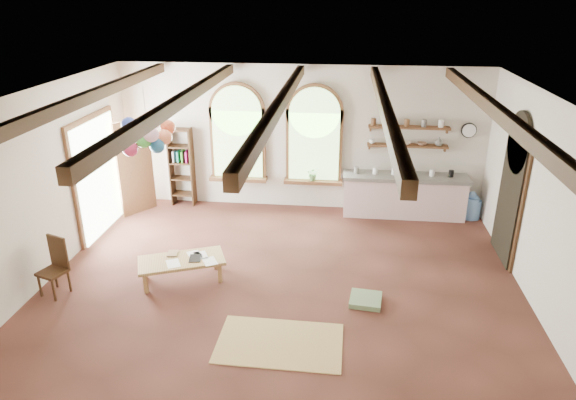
# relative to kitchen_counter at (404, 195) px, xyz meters

# --- Properties ---
(floor) EXTENTS (8.00, 8.00, 0.00)m
(floor) POSITION_rel_kitchen_counter_xyz_m (-2.30, -3.20, -0.48)
(floor) COLOR brown
(floor) RESTS_ON ground
(ceiling_beams) EXTENTS (6.20, 6.80, 0.18)m
(ceiling_beams) POSITION_rel_kitchen_counter_xyz_m (-2.30, -3.20, 2.62)
(ceiling_beams) COLOR #3C2313
(ceiling_beams) RESTS_ON ceiling
(window_left) EXTENTS (1.30, 0.28, 2.20)m
(window_left) POSITION_rel_kitchen_counter_xyz_m (-3.70, 0.23, 1.16)
(window_left) COLOR brown
(window_left) RESTS_ON floor
(window_right) EXTENTS (1.30, 0.28, 2.20)m
(window_right) POSITION_rel_kitchen_counter_xyz_m (-2.00, 0.23, 1.16)
(window_right) COLOR brown
(window_right) RESTS_ON floor
(left_doorway) EXTENTS (0.10, 1.90, 2.50)m
(left_doorway) POSITION_rel_kitchen_counter_xyz_m (-6.25, -1.40, 0.67)
(left_doorway) COLOR brown
(left_doorway) RESTS_ON floor
(right_doorway) EXTENTS (0.10, 1.30, 2.40)m
(right_doorway) POSITION_rel_kitchen_counter_xyz_m (1.65, -1.70, 0.62)
(right_doorway) COLOR black
(right_doorway) RESTS_ON floor
(kitchen_counter) EXTENTS (2.68, 0.62, 0.94)m
(kitchen_counter) POSITION_rel_kitchen_counter_xyz_m (0.00, 0.00, 0.00)
(kitchen_counter) COLOR beige
(kitchen_counter) RESTS_ON floor
(wall_shelf_lower) EXTENTS (1.70, 0.24, 0.04)m
(wall_shelf_lower) POSITION_rel_kitchen_counter_xyz_m (0.00, 0.18, 1.07)
(wall_shelf_lower) COLOR brown
(wall_shelf_lower) RESTS_ON wall_back
(wall_shelf_upper) EXTENTS (1.70, 0.24, 0.04)m
(wall_shelf_upper) POSITION_rel_kitchen_counter_xyz_m (0.00, 0.18, 1.47)
(wall_shelf_upper) COLOR brown
(wall_shelf_upper) RESTS_ON wall_back
(wall_clock) EXTENTS (0.32, 0.04, 0.32)m
(wall_clock) POSITION_rel_kitchen_counter_xyz_m (1.25, 0.25, 1.42)
(wall_clock) COLOR black
(wall_clock) RESTS_ON wall_back
(bookshelf) EXTENTS (0.53, 0.32, 1.80)m
(bookshelf) POSITION_rel_kitchen_counter_xyz_m (-5.00, 0.12, 0.42)
(bookshelf) COLOR #3C2313
(bookshelf) RESTS_ON floor
(coffee_table) EXTENTS (1.57, 1.15, 0.41)m
(coffee_table) POSITION_rel_kitchen_counter_xyz_m (-4.01, -3.22, -0.12)
(coffee_table) COLOR tan
(coffee_table) RESTS_ON floor
(side_chair) EXTENTS (0.49, 0.49, 0.98)m
(side_chair) POSITION_rel_kitchen_counter_xyz_m (-5.94, -3.85, -0.19)
(side_chair) COLOR #3C2313
(side_chair) RESTS_ON floor
(floor_mat) EXTENTS (1.78, 1.12, 0.02)m
(floor_mat) POSITION_rel_kitchen_counter_xyz_m (-2.14, -4.73, -0.47)
(floor_mat) COLOR tan
(floor_mat) RESTS_ON floor
(floor_cushion) EXTENTS (0.54, 0.54, 0.09)m
(floor_cushion) POSITION_rel_kitchen_counter_xyz_m (-0.90, -3.55, -0.43)
(floor_cushion) COLOR #6B895E
(floor_cushion) RESTS_ON floor
(water_jug_a) EXTENTS (0.32, 0.32, 0.63)m
(water_jug_a) POSITION_rel_kitchen_counter_xyz_m (1.45, 0.00, -0.21)
(water_jug_a) COLOR #5C8DC6
(water_jug_a) RESTS_ON floor
(water_jug_b) EXTENTS (0.28, 0.28, 0.55)m
(water_jug_b) POSITION_rel_kitchen_counter_xyz_m (1.52, 0.00, -0.24)
(water_jug_b) COLOR #5C8DC6
(water_jug_b) RESTS_ON floor
(balloon_cluster) EXTENTS (0.83, 0.85, 1.16)m
(balloon_cluster) POSITION_rel_kitchen_counter_xyz_m (-4.71, -2.39, 1.86)
(balloon_cluster) COLOR white
(balloon_cluster) RESTS_ON floor
(table_book) EXTENTS (0.20, 0.27, 0.02)m
(table_book) POSITION_rel_kitchen_counter_xyz_m (-4.30, -3.06, -0.06)
(table_book) COLOR olive
(table_book) RESTS_ON coffee_table
(tablet) EXTENTS (0.24, 0.31, 0.01)m
(tablet) POSITION_rel_kitchen_counter_xyz_m (-3.78, -3.17, -0.06)
(tablet) COLOR black
(tablet) RESTS_ON coffee_table
(potted_plant_left) EXTENTS (0.27, 0.23, 0.30)m
(potted_plant_left) POSITION_rel_kitchen_counter_xyz_m (-3.70, 0.12, 0.37)
(potted_plant_left) COLOR #598C4C
(potted_plant_left) RESTS_ON window_left
(potted_plant_right) EXTENTS (0.27, 0.23, 0.30)m
(potted_plant_right) POSITION_rel_kitchen_counter_xyz_m (-2.00, 0.12, 0.37)
(potted_plant_right) COLOR #598C4C
(potted_plant_right) RESTS_ON window_right
(shelf_cup_a) EXTENTS (0.12, 0.10, 0.10)m
(shelf_cup_a) POSITION_rel_kitchen_counter_xyz_m (-0.75, 0.18, 1.14)
(shelf_cup_a) COLOR white
(shelf_cup_a) RESTS_ON wall_shelf_lower
(shelf_cup_b) EXTENTS (0.10, 0.10, 0.09)m
(shelf_cup_b) POSITION_rel_kitchen_counter_xyz_m (-0.40, 0.18, 1.14)
(shelf_cup_b) COLOR beige
(shelf_cup_b) RESTS_ON wall_shelf_lower
(shelf_bowl_a) EXTENTS (0.22, 0.22, 0.05)m
(shelf_bowl_a) POSITION_rel_kitchen_counter_xyz_m (-0.05, 0.18, 1.12)
(shelf_bowl_a) COLOR beige
(shelf_bowl_a) RESTS_ON wall_shelf_lower
(shelf_bowl_b) EXTENTS (0.20, 0.20, 0.06)m
(shelf_bowl_b) POSITION_rel_kitchen_counter_xyz_m (0.30, 0.18, 1.12)
(shelf_bowl_b) COLOR #8C664C
(shelf_bowl_b) RESTS_ON wall_shelf_lower
(shelf_vase) EXTENTS (0.18, 0.18, 0.19)m
(shelf_vase) POSITION_rel_kitchen_counter_xyz_m (0.65, 0.18, 1.19)
(shelf_vase) COLOR slate
(shelf_vase) RESTS_ON wall_shelf_lower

